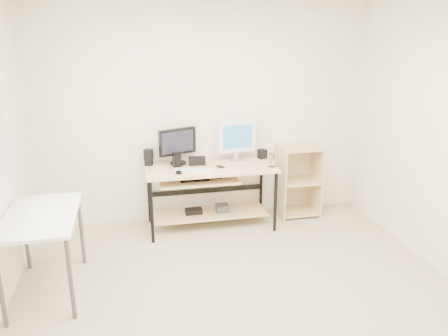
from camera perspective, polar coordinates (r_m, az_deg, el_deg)
room at (r=3.36m, az=0.87°, el=1.36°), size 4.01×4.01×2.62m
desk at (r=5.13m, az=-2.06°, el=-2.10°), size 1.50×0.65×0.75m
side_table at (r=4.10m, az=-22.75°, el=-6.64°), size 0.60×1.00×0.75m
shelf_unit at (r=5.61m, az=9.54°, el=-1.52°), size 0.50×0.40×0.90m
black_monitor at (r=5.14m, az=-6.08°, el=3.17°), size 0.45×0.22×0.43m
white_imac at (r=5.24m, az=1.72°, el=4.02°), size 0.47×0.15×0.50m
keyboard at (r=4.92m, az=-4.03°, el=-0.27°), size 0.45×0.23×0.02m
mouse at (r=4.97m, az=-2.57°, el=0.05°), size 0.09×0.12×0.04m
center_speaker at (r=5.12m, az=-3.54°, el=0.93°), size 0.20×0.10×0.10m
speaker_left at (r=5.17m, az=-9.82°, el=1.43°), size 0.12×0.12×0.19m
speaker_right at (r=5.41m, az=5.03°, el=1.85°), size 0.11×0.11×0.11m
audio_controller at (r=5.05m, az=-6.18°, el=1.08°), size 0.10×0.08×0.18m
volume_puck at (r=4.83m, az=-5.93°, el=-0.60°), size 0.08×0.08×0.03m
smartphone at (r=5.05m, az=-0.50°, el=0.19°), size 0.09×0.13×0.01m
coaster at (r=5.07m, az=6.25°, el=0.15°), size 0.11×0.11×0.01m
drinking_glass at (r=5.05m, az=6.28°, el=1.01°), size 0.08×0.08×0.15m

